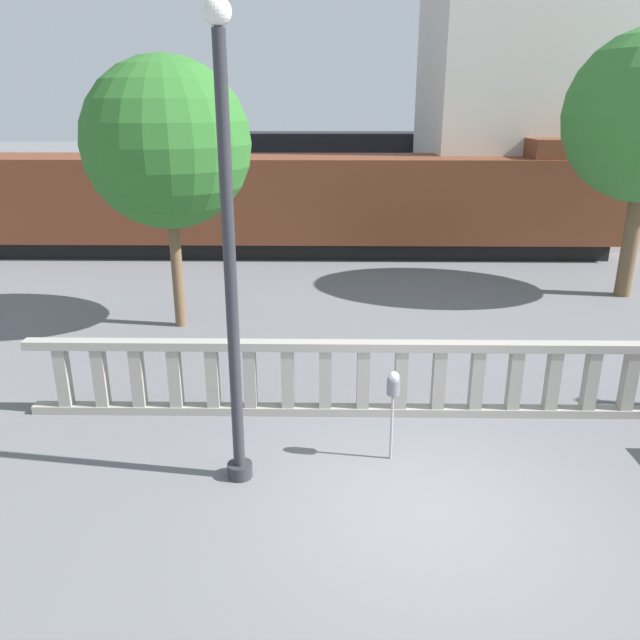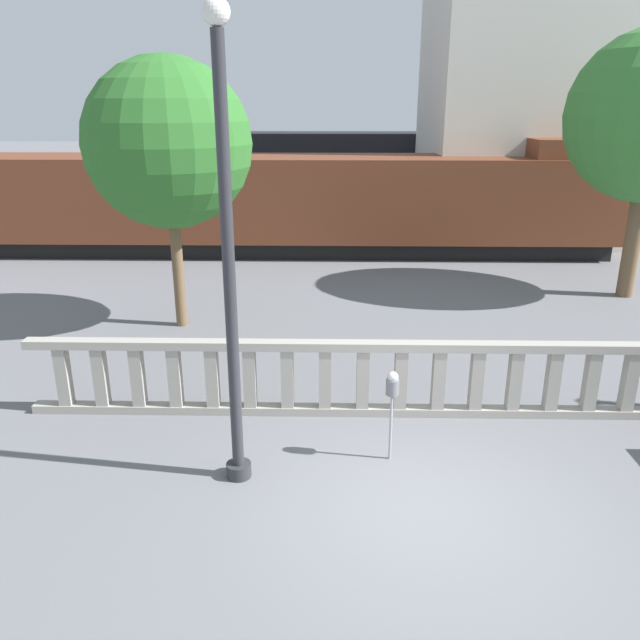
{
  "view_description": "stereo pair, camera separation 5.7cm",
  "coord_description": "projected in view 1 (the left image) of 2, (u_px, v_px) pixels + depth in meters",
  "views": [
    {
      "loc": [
        -1.18,
        -6.77,
        4.91
      ],
      "look_at": [
        -1.34,
        3.55,
        1.31
      ],
      "focal_mm": 35.0,
      "sensor_mm": 36.0,
      "label": 1
    },
    {
      "loc": [
        -1.12,
        -6.77,
        4.91
      ],
      "look_at": [
        -1.34,
        3.55,
        1.31
      ],
      "focal_mm": 35.0,
      "sensor_mm": 36.0,
      "label": 2
    }
  ],
  "objects": [
    {
      "name": "building_block",
      "position": [
        588.0,
        83.0,
        23.14
      ],
      "size": [
        11.83,
        7.18,
        11.25
      ],
      "color": "beige",
      "rests_on": "ground"
    },
    {
      "name": "tree_right",
      "position": [
        167.0,
        144.0,
        13.23
      ],
      "size": [
        3.6,
        3.6,
        5.89
      ],
      "color": "brown",
      "rests_on": "ground"
    },
    {
      "name": "ground_plane",
      "position": [
        420.0,
        508.0,
        7.99
      ],
      "size": [
        160.0,
        160.0,
        0.0
      ],
      "primitive_type": "plane",
      "color": "slate"
    },
    {
      "name": "lamppost",
      "position": [
        230.0,
        262.0,
        7.67
      ],
      "size": [
        0.35,
        0.35,
        6.01
      ],
      "color": "#2D2D33",
      "rests_on": "ground"
    },
    {
      "name": "train_far",
      "position": [
        336.0,
        169.0,
        29.92
      ],
      "size": [
        20.79,
        3.12,
        4.2
      ],
      "color": "black",
      "rests_on": "ground"
    },
    {
      "name": "train_near",
      "position": [
        286.0,
        202.0,
        21.2
      ],
      "size": [
        22.2,
        3.08,
        3.84
      ],
      "color": "black",
      "rests_on": "ground"
    },
    {
      "name": "balustrade",
      "position": [
        401.0,
        379.0,
        10.19
      ],
      "size": [
        12.25,
        0.24,
        1.29
      ],
      "color": "#9E998E",
      "rests_on": "ground"
    },
    {
      "name": "parking_meter",
      "position": [
        393.0,
        389.0,
        8.74
      ],
      "size": [
        0.19,
        0.19,
        1.38
      ],
      "color": "#99999E",
      "rests_on": "ground"
    }
  ]
}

